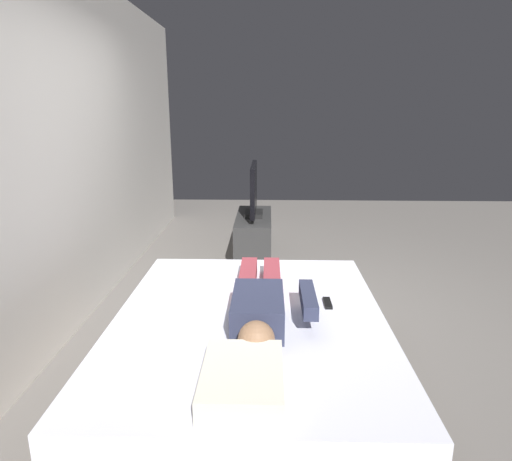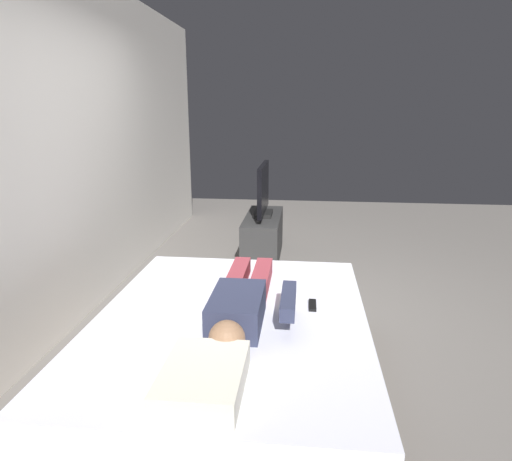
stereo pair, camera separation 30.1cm
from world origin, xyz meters
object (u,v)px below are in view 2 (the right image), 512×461
Objects in this scene: bed at (232,358)px; tv_stand at (263,237)px; person at (243,301)px; tv at (263,191)px; remote at (313,305)px; pillow at (203,379)px.

tv_stand is at bearing 1.35° from bed.
person reaches higher than tv_stand.
bed is 2.38× the size of tv.
tv_stand is at bearing 2.79° from person.
tv is at bearing 2.79° from person.
remote is (0.15, -0.40, -0.07)m from person.
tv is at bearing -90.00° from tv_stand.
bed reaches higher than tv_stand.
remote is (0.91, -0.47, -0.05)m from pillow.
person reaches higher than bed.
tv is (0.00, -0.00, 0.53)m from tv_stand.
bed is 1.90× the size of tv_stand.
remote reaches higher than bed.
pillow is at bearing 152.60° from remote.
bed is 0.80m from pillow.
pillow is 3.42m from tv_stand.
pillow is 1.02m from remote.
remote is at bearing -27.40° from pillow.
tv reaches higher than tv_stand.
bed is at bearing 110.94° from remote.
pillow is 0.55× the size of tv.
bed is 13.96× the size of remote.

